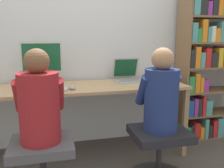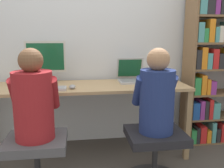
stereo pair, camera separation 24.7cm
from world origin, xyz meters
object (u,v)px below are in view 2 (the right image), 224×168
(keyboard, at_px, (43,89))
(person_at_laptop, at_px, (157,96))
(office_chair_right, at_px, (155,157))
(person_at_monitor, at_px, (33,100))
(laptop, at_px, (132,77))
(desktop_monitor, at_px, (46,62))
(office_chair_left, at_px, (37,164))
(bookshelf, at_px, (216,66))

(keyboard, xyz_separation_m, person_at_laptop, (0.97, -0.49, 0.02))
(office_chair_right, height_order, person_at_monitor, person_at_monitor)
(laptop, bearing_deg, office_chair_right, -87.54)
(office_chair_right, bearing_deg, desktop_monitor, 139.45)
(desktop_monitor, distance_m, office_chair_left, 1.11)
(desktop_monitor, distance_m, person_at_laptop, 1.29)
(desktop_monitor, distance_m, bookshelf, 1.93)
(desktop_monitor, bearing_deg, person_at_laptop, -40.37)
(office_chair_left, distance_m, person_at_laptop, 1.12)
(person_at_monitor, distance_m, bookshelf, 2.09)
(office_chair_right, relative_size, person_at_laptop, 0.79)
(person_at_laptop, bearing_deg, office_chair_right, -90.00)
(laptop, distance_m, person_at_laptop, 0.81)
(desktop_monitor, bearing_deg, office_chair_left, -90.46)
(laptop, distance_m, office_chair_left, 1.37)
(office_chair_left, relative_size, person_at_monitor, 0.78)
(person_at_monitor, bearing_deg, office_chair_left, -90.00)
(desktop_monitor, xyz_separation_m, keyboard, (0.00, -0.34, -0.22))
(office_chair_left, xyz_separation_m, office_chair_right, (0.98, -0.00, 0.00))
(office_chair_left, bearing_deg, person_at_monitor, 90.00)
(person_at_monitor, height_order, person_at_laptop, person_at_monitor)
(keyboard, relative_size, office_chair_right, 0.80)
(person_at_laptop, relative_size, bookshelf, 0.39)
(laptop, relative_size, office_chair_right, 0.62)
(person_at_monitor, bearing_deg, desktop_monitor, 89.53)
(keyboard, relative_size, bookshelf, 0.25)
(desktop_monitor, xyz_separation_m, laptop, (0.94, -0.02, -0.18))
(desktop_monitor, relative_size, keyboard, 1.02)
(keyboard, bearing_deg, office_chair_right, -26.77)
(desktop_monitor, distance_m, person_at_monitor, 0.85)
(person_at_monitor, bearing_deg, keyboard, 89.19)
(keyboard, bearing_deg, bookshelf, 8.61)
(keyboard, distance_m, bookshelf, 1.96)
(person_at_laptop, bearing_deg, laptop, 92.48)
(desktop_monitor, xyz_separation_m, person_at_monitor, (-0.01, -0.83, -0.21))
(keyboard, bearing_deg, person_at_monitor, -90.81)
(keyboard, distance_m, office_chair_right, 1.21)
(keyboard, bearing_deg, laptop, 18.92)
(person_at_laptop, xyz_separation_m, bookshelf, (0.96, 0.78, 0.13))
(desktop_monitor, bearing_deg, office_chair_right, -40.55)
(person_at_laptop, bearing_deg, office_chair_left, -179.81)
(laptop, height_order, office_chair_right, laptop)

